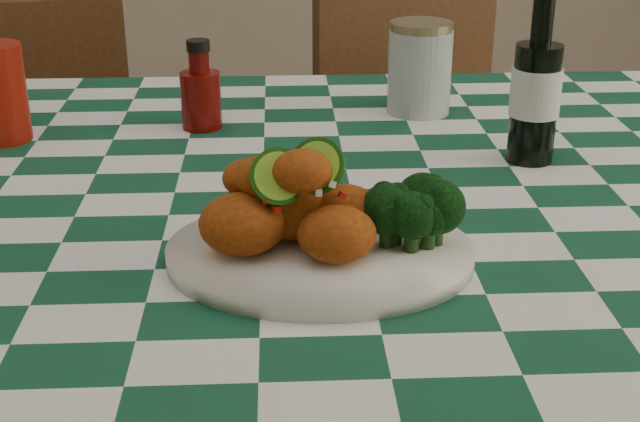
{
  "coord_description": "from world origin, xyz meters",
  "views": [
    {
      "loc": [
        0.02,
        -0.96,
        1.18
      ],
      "look_at": [
        0.06,
        -0.19,
        0.84
      ],
      "focal_mm": 50.0,
      "sensor_mm": 36.0,
      "label": 1
    }
  ],
  "objects_px": {
    "wooden_chair_left": "(47,224)",
    "plate": "(320,254)",
    "mason_jar": "(420,68)",
    "wooden_chair_right": "(440,215)",
    "fried_chicken_pile": "(302,199)",
    "ketchup_bottle": "(200,85)",
    "beer_bottle": "(537,76)"
  },
  "relations": [
    {
      "from": "wooden_chair_left",
      "to": "plate",
      "type": "bearing_deg",
      "value": -71.08
    },
    {
      "from": "mason_jar",
      "to": "wooden_chair_right",
      "type": "height_order",
      "value": "mason_jar"
    },
    {
      "from": "fried_chicken_pile",
      "to": "mason_jar",
      "type": "relative_size",
      "value": 1.16
    },
    {
      "from": "fried_chicken_pile",
      "to": "wooden_chair_right",
      "type": "height_order",
      "value": "fried_chicken_pile"
    },
    {
      "from": "fried_chicken_pile",
      "to": "ketchup_bottle",
      "type": "bearing_deg",
      "value": 106.54
    },
    {
      "from": "beer_bottle",
      "to": "wooden_chair_right",
      "type": "height_order",
      "value": "beer_bottle"
    },
    {
      "from": "plate",
      "to": "beer_bottle",
      "type": "relative_size",
      "value": 1.37
    },
    {
      "from": "fried_chicken_pile",
      "to": "ketchup_bottle",
      "type": "xyz_separation_m",
      "value": [
        -0.13,
        0.43,
        -0.01
      ]
    },
    {
      "from": "fried_chicken_pile",
      "to": "beer_bottle",
      "type": "relative_size",
      "value": 0.71
    },
    {
      "from": "fried_chicken_pile",
      "to": "ketchup_bottle",
      "type": "distance_m",
      "value": 0.45
    },
    {
      "from": "beer_bottle",
      "to": "wooden_chair_right",
      "type": "relative_size",
      "value": 0.25
    },
    {
      "from": "beer_bottle",
      "to": "wooden_chair_left",
      "type": "xyz_separation_m",
      "value": [
        -0.8,
        0.64,
        -0.47
      ]
    },
    {
      "from": "plate",
      "to": "ketchup_bottle",
      "type": "distance_m",
      "value": 0.46
    },
    {
      "from": "plate",
      "to": "mason_jar",
      "type": "bearing_deg",
      "value": 70.83
    },
    {
      "from": "beer_bottle",
      "to": "wooden_chair_right",
      "type": "bearing_deg",
      "value": 88.93
    },
    {
      "from": "fried_chicken_pile",
      "to": "wooden_chair_left",
      "type": "height_order",
      "value": "fried_chicken_pile"
    },
    {
      "from": "mason_jar",
      "to": "beer_bottle",
      "type": "height_order",
      "value": "beer_bottle"
    },
    {
      "from": "ketchup_bottle",
      "to": "wooden_chair_left",
      "type": "xyz_separation_m",
      "value": [
        -0.37,
        0.49,
        -0.42
      ]
    },
    {
      "from": "plate",
      "to": "wooden_chair_left",
      "type": "xyz_separation_m",
      "value": [
        -0.52,
        0.92,
        -0.37
      ]
    },
    {
      "from": "plate",
      "to": "fried_chicken_pile",
      "type": "distance_m",
      "value": 0.06
    },
    {
      "from": "ketchup_bottle",
      "to": "wooden_chair_left",
      "type": "height_order",
      "value": "ketchup_bottle"
    },
    {
      "from": "mason_jar",
      "to": "wooden_chair_left",
      "type": "xyz_separation_m",
      "value": [
        -0.69,
        0.43,
        -0.43
      ]
    },
    {
      "from": "plate",
      "to": "beer_bottle",
      "type": "bearing_deg",
      "value": 44.51
    },
    {
      "from": "wooden_chair_right",
      "to": "beer_bottle",
      "type": "bearing_deg",
      "value": -110.18
    },
    {
      "from": "fried_chicken_pile",
      "to": "wooden_chair_right",
      "type": "bearing_deg",
      "value": 70.69
    },
    {
      "from": "fried_chicken_pile",
      "to": "wooden_chair_right",
      "type": "distance_m",
      "value": 1.02
    },
    {
      "from": "mason_jar",
      "to": "beer_bottle",
      "type": "bearing_deg",
      "value": -62.71
    },
    {
      "from": "beer_bottle",
      "to": "fried_chicken_pile",
      "type": "bearing_deg",
      "value": -137.17
    },
    {
      "from": "fried_chicken_pile",
      "to": "beer_bottle",
      "type": "xyz_separation_m",
      "value": [
        0.3,
        0.28,
        0.04
      ]
    },
    {
      "from": "ketchup_bottle",
      "to": "wooden_chair_left",
      "type": "distance_m",
      "value": 0.75
    },
    {
      "from": "beer_bottle",
      "to": "mason_jar",
      "type": "bearing_deg",
      "value": 117.29
    },
    {
      "from": "ketchup_bottle",
      "to": "beer_bottle",
      "type": "height_order",
      "value": "beer_bottle"
    }
  ]
}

